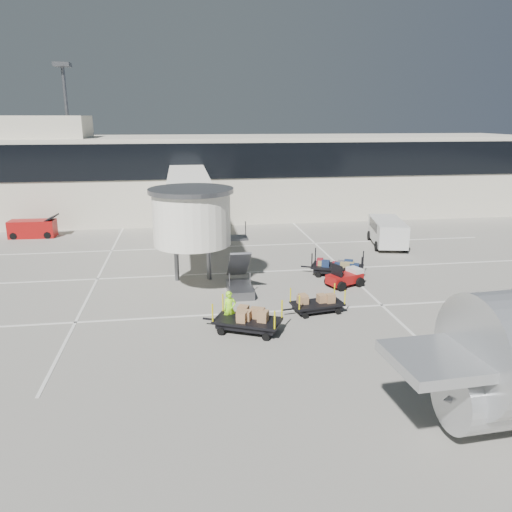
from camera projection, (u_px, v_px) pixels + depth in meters
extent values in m
plane|color=gray|center=(280.00, 327.00, 24.30)|extent=(140.00, 140.00, 0.00)
cube|color=silver|center=(273.00, 311.00, 26.20)|extent=(40.00, 0.15, 0.02)
cube|color=silver|center=(254.00, 272.00, 32.87)|extent=(40.00, 0.15, 0.02)
cube|color=silver|center=(241.00, 246.00, 39.54)|extent=(40.00, 0.15, 0.02)
cube|color=silver|center=(337.00, 264.00, 34.68)|extent=(0.15, 30.00, 0.02)
cube|color=silver|center=(100.00, 274.00, 32.41)|extent=(0.15, 30.00, 0.02)
cube|color=beige|center=(225.00, 176.00, 51.81)|extent=(64.00, 12.00, 8.00)
cube|color=black|center=(231.00, 161.00, 45.51)|extent=(64.00, 0.12, 3.20)
cube|color=beige|center=(32.00, 127.00, 46.02)|extent=(10.00, 6.00, 2.00)
cylinder|color=slate|center=(70.00, 141.00, 52.42)|extent=(0.36, 0.36, 15.00)
cube|color=slate|center=(62.00, 65.00, 50.41)|extent=(1.60, 1.60, 0.40)
cube|color=white|center=(189.00, 195.00, 36.87)|extent=(3.00, 18.00, 2.80)
cylinder|color=white|center=(192.00, 219.00, 28.30)|extent=(4.40, 4.40, 3.00)
cylinder|color=slate|center=(191.00, 190.00, 27.87)|extent=(4.80, 4.80, 0.25)
cylinder|color=slate|center=(176.00, 258.00, 30.83)|extent=(0.28, 0.28, 2.90)
cylinder|color=slate|center=(209.00, 257.00, 31.11)|extent=(0.28, 0.28, 2.90)
cylinder|color=slate|center=(177.00, 233.00, 37.50)|extent=(0.28, 0.28, 2.90)
cylinder|color=slate|center=(204.00, 232.00, 37.78)|extent=(0.28, 0.28, 2.90)
cylinder|color=slate|center=(177.00, 216.00, 44.17)|extent=(0.28, 0.28, 2.90)
cylinder|color=slate|center=(200.00, 215.00, 44.45)|extent=(0.28, 0.28, 2.90)
cube|color=slate|center=(240.00, 289.00, 28.80)|extent=(1.40, 2.60, 0.50)
cube|color=slate|center=(239.00, 264.00, 29.01)|extent=(1.20, 2.60, 2.06)
cube|color=slate|center=(236.00, 238.00, 30.01)|extent=(1.40, 1.20, 0.12)
cube|color=maroon|center=(344.00, 278.00, 30.01)|extent=(2.40, 1.80, 0.54)
cube|color=silver|center=(355.00, 271.00, 30.32)|extent=(0.97, 1.16, 0.32)
cube|color=black|center=(337.00, 271.00, 29.55)|extent=(0.45, 0.87, 0.81)
cylinder|color=black|center=(342.00, 286.00, 29.22)|extent=(0.62, 0.43, 0.58)
cylinder|color=black|center=(329.00, 281.00, 30.19)|extent=(0.62, 0.43, 0.58)
cylinder|color=black|center=(360.00, 282.00, 29.95)|extent=(0.62, 0.43, 0.58)
cylinder|color=black|center=(347.00, 277.00, 30.91)|extent=(0.62, 0.43, 0.58)
cube|color=black|center=(337.00, 267.00, 32.01)|extent=(3.61, 2.79, 0.13)
cube|color=black|center=(337.00, 270.00, 32.06)|extent=(3.22, 2.43, 0.27)
cube|color=black|center=(307.00, 267.00, 32.56)|extent=(0.72, 0.38, 0.09)
cylinder|color=black|center=(318.00, 275.00, 31.73)|extent=(0.40, 0.29, 0.37)
cylinder|color=black|center=(321.00, 268.00, 33.08)|extent=(0.40, 0.29, 0.37)
cylinder|color=black|center=(354.00, 278.00, 31.15)|extent=(0.40, 0.29, 0.37)
cylinder|color=black|center=(356.00, 271.00, 32.50)|extent=(0.40, 0.29, 0.37)
cylinder|color=black|center=(312.00, 261.00, 31.60)|extent=(0.08, 0.08, 0.97)
cylinder|color=black|center=(315.00, 255.00, 32.95)|extent=(0.08, 0.08, 0.97)
cylinder|color=black|center=(362.00, 264.00, 30.80)|extent=(0.08, 0.08, 0.97)
cylinder|color=black|center=(363.00, 258.00, 32.16)|extent=(0.08, 0.08, 0.97)
cube|color=#162647|center=(329.00, 263.00, 31.83)|extent=(0.50, 0.48, 0.45)
cube|color=maroon|center=(326.00, 260.00, 32.49)|extent=(0.67, 0.55, 0.41)
cube|color=#4D4E52|center=(342.00, 264.00, 31.62)|extent=(0.68, 0.60, 0.41)
cube|color=#162647|center=(344.00, 265.00, 31.42)|extent=(0.70, 0.59, 0.40)
cube|color=#4D4E52|center=(323.00, 260.00, 32.50)|extent=(0.57, 0.53, 0.46)
cube|color=#162647|center=(328.00, 262.00, 32.16)|extent=(0.49, 0.42, 0.33)
cube|color=maroon|center=(339.00, 262.00, 32.24)|extent=(0.51, 0.47, 0.27)
cube|color=olive|center=(329.00, 261.00, 32.31)|extent=(0.64, 0.53, 0.38)
cube|color=maroon|center=(344.00, 265.00, 31.67)|extent=(0.54, 0.48, 0.32)
cube|color=olive|center=(339.00, 263.00, 31.91)|extent=(0.48, 0.45, 0.42)
cube|color=#162647|center=(342.00, 266.00, 31.40)|extent=(0.61, 0.53, 0.33)
cube|color=black|center=(317.00, 304.00, 25.97)|extent=(2.83, 1.74, 0.11)
cube|color=black|center=(317.00, 306.00, 26.01)|extent=(2.53, 1.50, 0.22)
cube|color=black|center=(288.00, 310.00, 25.52)|extent=(0.62, 0.17, 0.07)
cylinder|color=black|center=(305.00, 316.00, 25.24)|extent=(0.32, 0.17, 0.30)
cylinder|color=black|center=(296.00, 308.00, 26.33)|extent=(0.32, 0.17, 0.30)
cylinder|color=black|center=(338.00, 312.00, 25.79)|extent=(0.32, 0.17, 0.30)
cylinder|color=black|center=(328.00, 304.00, 26.88)|extent=(0.32, 0.17, 0.30)
cylinder|color=yellow|center=(299.00, 303.00, 24.94)|extent=(0.06, 0.06, 0.79)
cylinder|color=yellow|center=(291.00, 295.00, 26.03)|extent=(0.06, 0.06, 0.79)
cylinder|color=yellow|center=(345.00, 298.00, 25.69)|extent=(0.06, 0.06, 0.79)
cylinder|color=yellow|center=(334.00, 290.00, 26.78)|extent=(0.06, 0.06, 0.79)
cube|color=#A67C50|center=(310.00, 300.00, 25.66)|extent=(0.58, 0.50, 0.42)
cube|color=#A67C50|center=(326.00, 297.00, 26.26)|extent=(0.56, 0.55, 0.35)
cube|color=#A67C50|center=(334.00, 301.00, 25.73)|extent=(0.58, 0.55, 0.31)
cube|color=#A67C50|center=(316.00, 297.00, 26.17)|extent=(0.48, 0.52, 0.42)
cube|color=#A67C50|center=(335.00, 298.00, 26.00)|extent=(0.52, 0.53, 0.40)
cube|color=black|center=(248.00, 321.00, 23.57)|extent=(3.48, 2.72, 0.12)
cube|color=black|center=(248.00, 324.00, 23.62)|extent=(3.09, 2.38, 0.26)
cube|color=black|center=(210.00, 319.00, 24.14)|extent=(0.69, 0.38, 0.08)
cylinder|color=black|center=(221.00, 331.00, 23.33)|extent=(0.38, 0.28, 0.35)
cylinder|color=black|center=(231.00, 320.00, 24.62)|extent=(0.38, 0.28, 0.35)
cylinder|color=black|center=(266.00, 337.00, 22.74)|extent=(0.38, 0.28, 0.35)
cylinder|color=black|center=(274.00, 325.00, 24.03)|extent=(0.38, 0.28, 0.35)
cylinder|color=yellow|center=(213.00, 313.00, 23.21)|extent=(0.07, 0.07, 0.93)
cylinder|color=yellow|center=(223.00, 303.00, 24.50)|extent=(0.07, 0.07, 0.93)
cylinder|color=yellow|center=(275.00, 321.00, 22.40)|extent=(0.07, 0.07, 0.93)
cylinder|color=yellow|center=(282.00, 309.00, 23.69)|extent=(0.07, 0.07, 0.93)
cube|color=#A67C50|center=(250.00, 315.00, 23.35)|extent=(0.74, 0.68, 0.56)
cube|color=#A67C50|center=(241.00, 315.00, 23.60)|extent=(0.82, 0.77, 0.38)
cube|color=#A67C50|center=(236.00, 311.00, 23.91)|extent=(0.60, 0.55, 0.53)
cube|color=#A67C50|center=(244.00, 311.00, 24.02)|extent=(0.70, 0.67, 0.44)
cube|color=#A67C50|center=(243.00, 313.00, 23.70)|extent=(0.67, 0.70, 0.52)
imported|color=#99FB1A|center=(230.00, 309.00, 24.13)|extent=(0.73, 0.56, 1.79)
cube|color=silver|center=(387.00, 231.00, 39.38)|extent=(3.26, 5.74, 1.74)
cube|color=silver|center=(382.00, 229.00, 41.80)|extent=(2.17, 1.04, 1.01)
cube|color=black|center=(387.00, 225.00, 39.47)|extent=(2.87, 3.76, 0.70)
cylinder|color=black|center=(377.00, 246.00, 37.92)|extent=(0.42, 0.80, 0.77)
cylinder|color=black|center=(405.00, 247.00, 37.80)|extent=(0.42, 0.80, 0.77)
cylinder|color=black|center=(369.00, 236.00, 41.39)|extent=(0.42, 0.80, 0.77)
cylinder|color=black|center=(396.00, 236.00, 41.26)|extent=(0.42, 0.80, 0.77)
cube|color=maroon|center=(33.00, 229.00, 42.28)|extent=(3.76, 1.68, 1.47)
cube|color=black|center=(52.00, 218.00, 42.22)|extent=(0.98, 1.40, 0.52)
cylinder|color=black|center=(14.00, 236.00, 41.59)|extent=(0.59, 0.26, 0.59)
cylinder|color=black|center=(19.00, 232.00, 42.90)|extent=(0.59, 0.26, 0.59)
cylinder|color=black|center=(48.00, 235.00, 41.90)|extent=(0.59, 0.26, 0.59)
cylinder|color=black|center=(52.00, 232.00, 43.21)|extent=(0.59, 0.26, 0.59)
cylinder|color=#B4B6B9|center=(492.00, 394.00, 15.57)|extent=(3.03, 2.40, 2.22)
cube|color=#B4B6B9|center=(495.00, 369.00, 15.34)|extent=(0.79, 0.29, 1.06)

